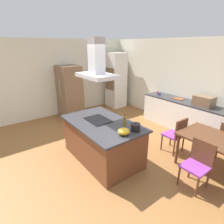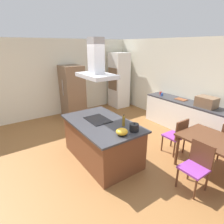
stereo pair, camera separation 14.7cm
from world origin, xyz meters
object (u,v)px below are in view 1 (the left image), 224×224
cooktop (98,120)px  coffee_mug_red (158,93)px  chair_at_left_end (177,133)px  mixing_bowl (124,131)px  coffee_mug_blue (159,94)px  tea_kettle (136,127)px  chair_facing_island (198,162)px  countertop_microwave (204,101)px  refrigerator (70,92)px  range_hood (97,65)px  dining_table (218,143)px  olive_oil_bottle (125,121)px  cutting_board (179,99)px  wall_oven_stack (116,80)px

cooktop → coffee_mug_red: coffee_mug_red is taller
cooktop → chair_at_left_end: cooktop is taller
mixing_bowl → coffee_mug_blue: (-1.47, 2.81, -0.02)m
tea_kettle → chair_facing_island: (1.03, 0.60, -0.47)m
countertop_microwave → tea_kettle: bearing=-89.8°
coffee_mug_red → coffee_mug_blue: bearing=-35.7°
cooktop → refrigerator: refrigerator is taller
tea_kettle → refrigerator: 3.73m
range_hood → chair_facing_island: bearing=24.8°
mixing_bowl → range_hood: range_hood is taller
countertop_microwave → chair_facing_island: countertop_microwave is taller
dining_table → chair_at_left_end: (-0.92, -0.00, -0.16)m
tea_kettle → refrigerator: refrigerator is taller
countertop_microwave → range_hood: 3.19m
cooktop → olive_oil_bottle: olive_oil_bottle is taller
refrigerator → chair_facing_island: size_ratio=2.04×
tea_kettle → mixing_bowl: bearing=-92.5°
cutting_board → chair_facing_island: cutting_board is taller
chair_facing_island → countertop_microwave: bearing=117.7°
mixing_bowl → chair_at_left_end: 1.62m
coffee_mug_blue → chair_at_left_end: (1.60, -1.25, -0.44)m
tea_kettle → wall_oven_stack: size_ratio=0.11×
olive_oil_bottle → coffee_mug_blue: (-1.17, 2.54, -0.06)m
countertop_microwave → chair_at_left_end: bearing=-84.5°
mixing_bowl → countertop_microwave: bearing=90.0°
tea_kettle → olive_oil_bottle: olive_oil_bottle is taller
coffee_mug_blue → dining_table: coffee_mug_blue is taller
cutting_board → chair_facing_island: (1.86, -2.04, -0.40)m
refrigerator → range_hood: range_hood is taller
chair_facing_island → chair_at_left_end: same height
chair_facing_island → wall_oven_stack: bearing=159.4°
countertop_microwave → coffee_mug_blue: (-1.47, -0.07, -0.09)m
mixing_bowl → chair_at_left_end: mixing_bowl is taller
refrigerator → chair_at_left_end: (3.84, 0.94, -0.40)m
wall_oven_stack → range_hood: bearing=-44.0°
tea_kettle → coffee_mug_blue: tea_kettle is taller
mixing_bowl → cutting_board: (-0.81, 2.93, -0.05)m
mixing_bowl → chair_facing_island: bearing=40.4°
olive_oil_bottle → coffee_mug_red: (-1.32, 2.64, -0.06)m
wall_oven_stack → cooktop: bearing=-44.0°
cooktop → wall_oven_stack: bearing=136.0°
cutting_board → chair_at_left_end: (0.94, -1.37, -0.40)m
refrigerator → dining_table: refrigerator is taller
coffee_mug_red → chair_facing_island: 3.37m
dining_table → chair_at_left_end: chair_at_left_end is taller
coffee_mug_blue → range_hood: (0.59, -2.81, 1.16)m
olive_oil_bottle → mixing_bowl: size_ratio=1.09×
coffee_mug_blue → chair_facing_island: 3.19m
coffee_mug_red → chair_at_left_end: (1.74, -1.36, -0.44)m
olive_oil_bottle → mixing_bowl: 0.40m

